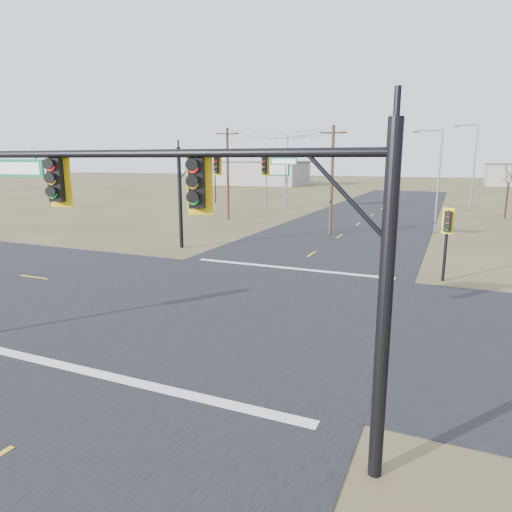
% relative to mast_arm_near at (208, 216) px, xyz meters
% --- Properties ---
extents(ground, '(320.00, 320.00, 0.00)m').
position_rel_mast_arm_near_xyz_m(ground, '(-3.79, 8.66, -5.10)').
color(ground, brown).
rests_on(ground, ground).
extents(road_ew, '(160.00, 14.00, 0.02)m').
position_rel_mast_arm_near_xyz_m(road_ew, '(-3.79, 8.66, -5.09)').
color(road_ew, black).
rests_on(road_ew, ground).
extents(road_ns, '(14.00, 160.00, 0.02)m').
position_rel_mast_arm_near_xyz_m(road_ns, '(-3.79, 8.66, -5.09)').
color(road_ns, black).
rests_on(road_ns, ground).
extents(stop_bar_near, '(12.00, 0.40, 0.01)m').
position_rel_mast_arm_near_xyz_m(stop_bar_near, '(-3.79, 1.16, -5.07)').
color(stop_bar_near, silver).
rests_on(stop_bar_near, road_ns).
extents(stop_bar_far, '(12.00, 0.40, 0.01)m').
position_rel_mast_arm_near_xyz_m(stop_bar_far, '(-3.79, 16.16, -5.07)').
color(stop_bar_far, silver).
rests_on(stop_bar_far, road_ns).
extents(mast_arm_near, '(10.34, 0.56, 7.00)m').
position_rel_mast_arm_near_xyz_m(mast_arm_near, '(0.00, 0.00, 0.00)').
color(mast_arm_near, black).
rests_on(mast_arm_near, ground).
extents(mast_arm_far, '(8.84, 0.58, 7.11)m').
position_rel_mast_arm_near_xyz_m(mast_arm_far, '(-10.19, 19.22, 0.03)').
color(mast_arm_far, black).
rests_on(mast_arm_far, ground).
extents(pedestal_signal_ne, '(0.62, 0.53, 3.89)m').
position_rel_mast_arm_near_xyz_m(pedestal_signal_ne, '(4.54, 16.65, -2.22)').
color(pedestal_signal_ne, black).
rests_on(pedestal_signal_ne, ground).
extents(utility_pole_near, '(2.08, 0.94, 8.99)m').
position_rel_mast_arm_near_xyz_m(utility_pole_near, '(-4.73, 29.19, -0.42)').
color(utility_pole_near, '#49361F').
rests_on(utility_pole_near, ground).
extents(utility_pole_far, '(2.15, 1.08, 9.46)m').
position_rel_mast_arm_near_xyz_m(utility_pole_far, '(-17.33, 34.90, -0.19)').
color(utility_pole_far, '#49361F').
rests_on(utility_pole_far, ground).
extents(highway_sign, '(3.27, 1.10, 6.39)m').
position_rel_mast_arm_near_xyz_m(highway_sign, '(-15.93, 45.26, -0.61)').
color(highway_sign, slate).
rests_on(highway_sign, ground).
extents(streetlight_a, '(2.49, 0.34, 8.89)m').
position_rel_mast_arm_near_xyz_m(streetlight_a, '(3.14, 34.64, -0.12)').
color(streetlight_a, slate).
rests_on(streetlight_a, ground).
extents(streetlight_b, '(3.02, 0.42, 10.80)m').
position_rel_mast_arm_near_xyz_m(streetlight_b, '(6.51, 58.59, 0.96)').
color(streetlight_b, slate).
rests_on(streetlight_b, ground).
extents(streetlight_c, '(2.62, 0.30, 9.38)m').
position_rel_mast_arm_near_xyz_m(streetlight_c, '(-15.10, 47.66, 0.16)').
color(streetlight_c, slate).
rests_on(streetlight_c, ground).
extents(bare_tree_a, '(2.38, 2.38, 5.57)m').
position_rel_mast_arm_near_xyz_m(bare_tree_a, '(-21.48, 38.27, -0.70)').
color(bare_tree_a, black).
rests_on(bare_tree_a, ground).
extents(bare_tree_b, '(2.92, 2.92, 6.44)m').
position_rel_mast_arm_near_xyz_m(bare_tree_b, '(-27.49, 50.77, 0.04)').
color(bare_tree_b, black).
rests_on(bare_tree_b, ground).
extents(bare_tree_c, '(2.85, 2.85, 6.16)m').
position_rel_mast_arm_near_xyz_m(bare_tree_c, '(9.87, 47.16, -0.27)').
color(bare_tree_c, black).
rests_on(bare_tree_c, ground).
extents(warehouse_left, '(28.00, 14.00, 5.50)m').
position_rel_mast_arm_near_xyz_m(warehouse_left, '(-43.79, 98.66, -2.35)').
color(warehouse_left, gray).
rests_on(warehouse_left, ground).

